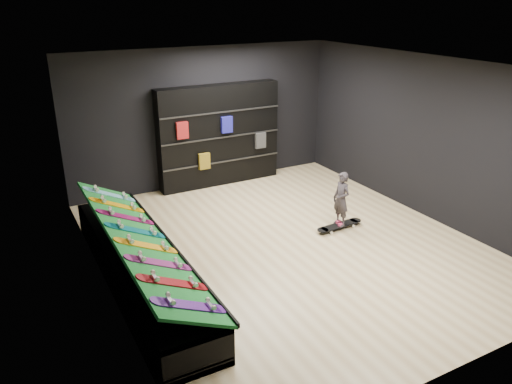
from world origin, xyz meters
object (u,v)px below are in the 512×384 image
display_rack (140,268)px  floor_skateboard (339,227)px  child (341,209)px  back_shelving (219,135)px

display_rack → floor_skateboard: (3.72, 0.08, -0.21)m
display_rack → child: bearing=1.2°
back_shelving → floor_skateboard: size_ratio=2.82×
display_rack → floor_skateboard: display_rack is taller
display_rack → back_shelving: (2.81, 3.32, 0.86)m
display_rack → child: (3.72, 0.08, 0.14)m
floor_skateboard → child: (0.00, 0.00, 0.35)m
floor_skateboard → back_shelving: bearing=102.1°
floor_skateboard → child: child is taller
back_shelving → floor_skateboard: (0.90, -3.24, -1.07)m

